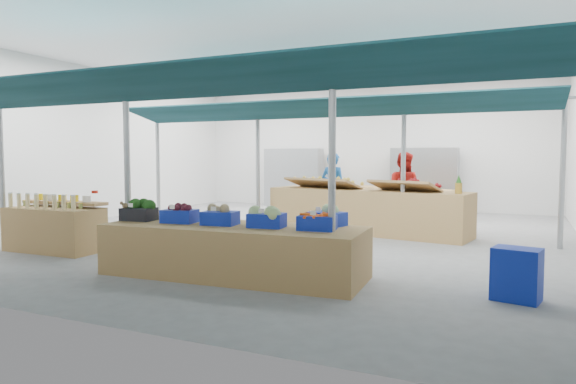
# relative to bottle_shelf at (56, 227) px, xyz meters

# --- Properties ---
(floor) EXTENTS (13.00, 13.00, 0.00)m
(floor) POSITION_rel_bottle_shelf_xyz_m (3.06, 3.63, -0.44)
(floor) COLOR slate
(floor) RESTS_ON ground
(hall) EXTENTS (13.00, 13.00, 13.00)m
(hall) POSITION_rel_bottle_shelf_xyz_m (3.06, 5.07, 2.20)
(hall) COLOR silver
(hall) RESTS_ON ground
(pole_grid) EXTENTS (10.00, 4.60, 3.00)m
(pole_grid) POSITION_rel_bottle_shelf_xyz_m (3.81, 1.88, 1.37)
(pole_grid) COLOR gray
(pole_grid) RESTS_ON floor
(awnings) EXTENTS (9.50, 7.08, 0.30)m
(awnings) POSITION_rel_bottle_shelf_xyz_m (3.81, 1.88, 2.34)
(awnings) COLOR #0A282C
(awnings) RESTS_ON pole_grid
(back_shelving_left) EXTENTS (2.00, 0.50, 2.00)m
(back_shelving_left) POSITION_rel_bottle_shelf_xyz_m (0.56, 9.63, 0.56)
(back_shelving_left) COLOR #B23F33
(back_shelving_left) RESTS_ON floor
(back_shelving_right) EXTENTS (2.00, 0.50, 2.00)m
(back_shelving_right) POSITION_rel_bottle_shelf_xyz_m (5.06, 9.63, 0.56)
(back_shelving_right) COLOR #B23F33
(back_shelving_right) RESTS_ON floor
(bottle_shelf) EXTENTS (1.84, 1.14, 1.09)m
(bottle_shelf) POSITION_rel_bottle_shelf_xyz_m (0.00, 0.00, 0.00)
(bottle_shelf) COLOR #976D42
(bottle_shelf) RESTS_ON floor
(veg_counter) EXTENTS (3.93, 1.52, 0.75)m
(veg_counter) POSITION_rel_bottle_shelf_xyz_m (4.04, -0.38, -0.07)
(veg_counter) COLOR #976D42
(veg_counter) RESTS_ON floor
(fruit_counter) EXTENTS (4.77, 1.84, 1.00)m
(fruit_counter) POSITION_rel_bottle_shelf_xyz_m (4.64, 4.58, 0.06)
(fruit_counter) COLOR #976D42
(fruit_counter) RESTS_ON floor
(far_counter) EXTENTS (4.56, 2.50, 0.82)m
(far_counter) POSITION_rel_bottle_shelf_xyz_m (4.00, 8.62, -0.03)
(far_counter) COLOR #976D42
(far_counter) RESTS_ON floor
(crate_stack) EXTENTS (0.61, 0.49, 0.65)m
(crate_stack) POSITION_rel_bottle_shelf_xyz_m (7.84, -0.06, -0.12)
(crate_stack) COLOR #0E239C
(crate_stack) RESTS_ON floor
(vendor_left) EXTENTS (0.74, 0.55, 1.86)m
(vendor_left) POSITION_rel_bottle_shelf_xyz_m (3.44, 5.68, 0.49)
(vendor_left) COLOR #1854A0
(vendor_left) RESTS_ON floor
(vendor_right) EXTENTS (1.00, 0.84, 1.86)m
(vendor_right) POSITION_rel_bottle_shelf_xyz_m (5.24, 5.68, 0.49)
(vendor_right) COLOR red
(vendor_right) RESTS_ON floor
(crate_broccoli) EXTENTS (0.54, 0.43, 0.35)m
(crate_broccoli) POSITION_rel_bottle_shelf_xyz_m (2.38, -0.49, 0.47)
(crate_broccoli) COLOR black
(crate_broccoli) RESTS_ON veg_counter
(crate_beets) EXTENTS (0.54, 0.43, 0.29)m
(crate_beets) POSITION_rel_bottle_shelf_xyz_m (3.13, -0.44, 0.44)
(crate_beets) COLOR #0E239C
(crate_beets) RESTS_ON veg_counter
(crate_celeriac) EXTENTS (0.54, 0.43, 0.31)m
(crate_celeriac) POSITION_rel_bottle_shelf_xyz_m (3.83, -0.40, 0.45)
(crate_celeriac) COLOR #0E239C
(crate_celeriac) RESTS_ON veg_counter
(crate_cabbage) EXTENTS (0.54, 0.43, 0.35)m
(crate_cabbage) POSITION_rel_bottle_shelf_xyz_m (4.58, -0.35, 0.47)
(crate_cabbage) COLOR #0E239C
(crate_cabbage) RESTS_ON veg_counter
(crate_carrots) EXTENTS (0.54, 0.43, 0.29)m
(crate_carrots) POSITION_rel_bottle_shelf_xyz_m (5.33, -0.30, 0.42)
(crate_carrots) COLOR #0E239C
(crate_carrots) RESTS_ON veg_counter
(sparrow) EXTENTS (0.12, 0.09, 0.11)m
(sparrow) POSITION_rel_bottle_shelf_xyz_m (2.22, -0.63, 0.56)
(sparrow) COLOR brown
(sparrow) RESTS_ON crate_broccoli
(pole_ribbon) EXTENTS (0.12, 0.12, 0.28)m
(pole_ribbon) POSITION_rel_bottle_shelf_xyz_m (0.66, 0.31, 0.64)
(pole_ribbon) COLOR red
(pole_ribbon) RESTS_ON pole_grid
(apple_heap_yellow) EXTENTS (2.02, 1.26, 0.27)m
(apple_heap_yellow) POSITION_rel_bottle_shelf_xyz_m (3.53, 4.65, 0.72)
(apple_heap_yellow) COLOR #997247
(apple_heap_yellow) RESTS_ON fruit_counter
(apple_heap_red) EXTENTS (1.64, 1.14, 0.27)m
(apple_heap_red) POSITION_rel_bottle_shelf_xyz_m (5.55, 4.32, 0.72)
(apple_heap_red) COLOR #997247
(apple_heap_red) RESTS_ON fruit_counter
(pineapple) EXTENTS (0.14, 0.14, 0.39)m
(pineapple) POSITION_rel_bottle_shelf_xyz_m (6.69, 4.14, 0.74)
(pineapple) COLOR #8C6019
(pineapple) RESTS_ON fruit_counter
(crate_extra) EXTENTS (0.57, 0.47, 0.32)m
(crate_extra) POSITION_rel_bottle_shelf_xyz_m (5.30, 0.18, 0.46)
(crate_extra) COLOR #0E239C
(crate_extra) RESTS_ON veg_counter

